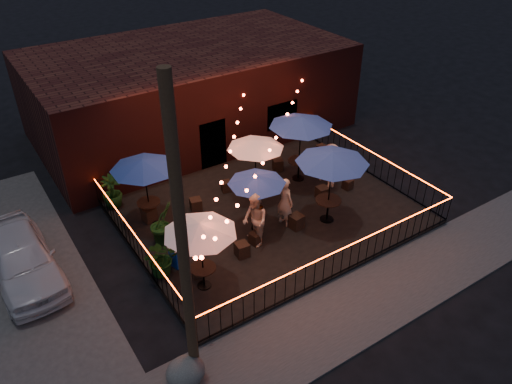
% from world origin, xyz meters
% --- Properties ---
extents(ground, '(110.00, 110.00, 0.00)m').
position_xyz_m(ground, '(0.00, 0.00, 0.00)').
color(ground, black).
rests_on(ground, ground).
extents(patio, '(10.00, 8.00, 0.15)m').
position_xyz_m(patio, '(0.00, 2.00, 0.07)').
color(patio, black).
rests_on(patio, ground).
extents(sidewalk, '(18.00, 2.50, 0.05)m').
position_xyz_m(sidewalk, '(0.00, -3.25, 0.03)').
color(sidewalk, '#3E3C39').
rests_on(sidewalk, ground).
extents(brick_building, '(14.00, 8.00, 4.00)m').
position_xyz_m(brick_building, '(1.00, 9.99, 2.00)').
color(brick_building, '#33100E').
rests_on(brick_building, ground).
extents(utility_pole, '(0.26, 0.26, 8.00)m').
position_xyz_m(utility_pole, '(-5.40, -2.60, 4.00)').
color(utility_pole, '#3B2718').
rests_on(utility_pole, ground).
extents(fence_front, '(10.00, 0.04, 1.04)m').
position_xyz_m(fence_front, '(0.00, -2.00, 0.66)').
color(fence_front, black).
rests_on(fence_front, patio).
extents(fence_left, '(0.04, 8.00, 1.04)m').
position_xyz_m(fence_left, '(-5.00, 2.00, 0.66)').
color(fence_left, black).
rests_on(fence_left, patio).
extents(fence_right, '(0.04, 8.00, 1.04)m').
position_xyz_m(fence_right, '(5.00, 2.00, 0.66)').
color(fence_right, black).
rests_on(fence_right, patio).
extents(festoon_lights, '(10.02, 8.72, 1.32)m').
position_xyz_m(festoon_lights, '(-1.01, 1.70, 2.52)').
color(festoon_lights, '#FF4125').
rests_on(festoon_lights, ground).
extents(cafe_table_0, '(2.27, 2.27, 2.36)m').
position_xyz_m(cafe_table_0, '(-3.80, -0.13, 2.31)').
color(cafe_table_0, black).
rests_on(cafe_table_0, patio).
extents(cafe_table_1, '(2.95, 2.95, 2.49)m').
position_xyz_m(cafe_table_1, '(-3.80, 3.90, 2.43)').
color(cafe_table_1, black).
rests_on(cafe_table_1, patio).
extents(cafe_table_2, '(2.41, 2.41, 2.17)m').
position_xyz_m(cafe_table_2, '(-0.88, 1.40, 2.13)').
color(cafe_table_2, black).
rests_on(cafe_table_2, patio).
extents(cafe_table_3, '(2.79, 2.79, 2.35)m').
position_xyz_m(cafe_table_3, '(0.28, 3.24, 2.29)').
color(cafe_table_3, black).
rests_on(cafe_table_3, patio).
extents(cafe_table_4, '(2.71, 2.71, 2.76)m').
position_xyz_m(cafe_table_4, '(1.50, 0.44, 2.67)').
color(cafe_table_4, black).
rests_on(cafe_table_4, patio).
extents(cafe_table_5, '(3.19, 3.19, 2.74)m').
position_xyz_m(cafe_table_5, '(2.35, 3.24, 2.65)').
color(cafe_table_5, black).
rests_on(cafe_table_5, patio).
extents(bistro_chair_0, '(0.40, 0.40, 0.40)m').
position_xyz_m(bistro_chair_0, '(-3.76, 0.36, 0.35)').
color(bistro_chair_0, black).
rests_on(bistro_chair_0, patio).
extents(bistro_chair_1, '(0.45, 0.45, 0.49)m').
position_xyz_m(bistro_chair_1, '(-2.10, 0.43, 0.39)').
color(bistro_chair_1, black).
rests_on(bistro_chair_1, patio).
extents(bistro_chair_2, '(0.51, 0.51, 0.51)m').
position_xyz_m(bistro_chair_2, '(-3.84, 3.90, 0.41)').
color(bistro_chair_2, black).
rests_on(bistro_chair_2, patio).
extents(bistro_chair_3, '(0.49, 0.49, 0.48)m').
position_xyz_m(bistro_chair_3, '(-2.15, 3.54, 0.39)').
color(bistro_chair_3, black).
rests_on(bistro_chair_3, patio).
extents(bistro_chair_4, '(0.42, 0.42, 0.42)m').
position_xyz_m(bistro_chair_4, '(-1.38, 0.72, 0.36)').
color(bistro_chair_4, black).
rests_on(bistro_chair_4, patio).
extents(bistro_chair_5, '(0.49, 0.49, 0.51)m').
position_xyz_m(bistro_chair_5, '(0.29, 0.67, 0.41)').
color(bistro_chair_5, black).
rests_on(bistro_chair_5, patio).
extents(bistro_chair_6, '(0.43, 0.43, 0.42)m').
position_xyz_m(bistro_chair_6, '(-0.56, 4.06, 0.36)').
color(bistro_chair_6, black).
rests_on(bistro_chair_6, patio).
extents(bistro_chair_7, '(0.40, 0.40, 0.45)m').
position_xyz_m(bistro_chair_7, '(0.78, 3.92, 0.38)').
color(bistro_chair_7, black).
rests_on(bistro_chair_7, patio).
extents(bistro_chair_8, '(0.44, 0.44, 0.48)m').
position_xyz_m(bistro_chair_8, '(2.24, 1.61, 0.39)').
color(bistro_chair_8, black).
rests_on(bistro_chair_8, patio).
extents(bistro_chair_9, '(0.37, 0.37, 0.40)m').
position_xyz_m(bistro_chair_9, '(3.51, 1.57, 0.35)').
color(bistro_chair_9, black).
rests_on(bistro_chair_9, patio).
extents(bistro_chair_10, '(0.52, 0.52, 0.47)m').
position_xyz_m(bistro_chair_10, '(2.06, 4.28, 0.39)').
color(bistro_chair_10, black).
rests_on(bistro_chair_10, patio).
extents(bistro_chair_11, '(0.44, 0.44, 0.48)m').
position_xyz_m(bistro_chair_11, '(4.40, 4.23, 0.39)').
color(bistro_chair_11, black).
rests_on(bistro_chair_11, patio).
extents(patron_a, '(0.57, 0.76, 1.86)m').
position_xyz_m(patron_a, '(0.07, 1.09, 1.08)').
color(patron_a, '#D1B191').
rests_on(patron_a, patio).
extents(patron_b, '(0.87, 1.04, 1.94)m').
position_xyz_m(patron_b, '(-1.41, 0.71, 1.12)').
color(patron_b, tan).
rests_on(patron_b, patio).
extents(patron_c, '(1.37, 1.02, 1.89)m').
position_xyz_m(patron_c, '(2.94, 2.05, 1.09)').
color(patron_c, tan).
rests_on(patron_c, patio).
extents(potted_shrub_a, '(1.27, 1.16, 1.20)m').
position_xyz_m(potted_shrub_a, '(-4.60, 1.07, 0.75)').
color(potted_shrub_a, '#0D3A0F').
rests_on(potted_shrub_a, patio).
extents(potted_shrub_b, '(1.03, 0.93, 1.55)m').
position_xyz_m(potted_shrub_b, '(-3.91, 2.50, 0.93)').
color(potted_shrub_b, '#143E0E').
rests_on(potted_shrub_b, patio).
extents(potted_shrub_c, '(0.87, 0.87, 1.29)m').
position_xyz_m(potted_shrub_c, '(-4.60, 5.45, 0.79)').
color(potted_shrub_c, '#113B0D').
rests_on(potted_shrub_c, patio).
extents(cooler, '(0.66, 0.55, 0.76)m').
position_xyz_m(cooler, '(-3.97, 1.18, 0.54)').
color(cooler, '#0932BB').
rests_on(cooler, patio).
extents(boulder, '(1.02, 0.89, 0.74)m').
position_xyz_m(boulder, '(-5.73, -2.75, 0.37)').
color(boulder, '#4C4D47').
rests_on(boulder, ground).
extents(car_white, '(1.99, 4.58, 1.54)m').
position_xyz_m(car_white, '(-8.18, 3.42, 0.77)').
color(car_white, beige).
rests_on(car_white, ground).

